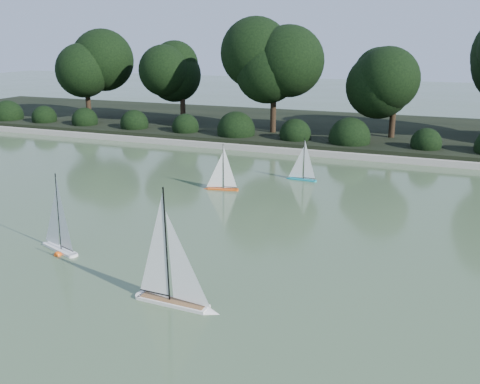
# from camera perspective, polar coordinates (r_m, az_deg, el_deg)

# --- Properties ---
(ground) EXTENTS (80.00, 80.00, 0.00)m
(ground) POSITION_cam_1_polar(r_m,az_deg,el_deg) (8.24, -0.10, -9.21)
(ground) COLOR #37492B
(ground) RESTS_ON ground
(pond_coping) EXTENTS (40.00, 0.35, 0.18)m
(pond_coping) POSITION_cam_1_polar(r_m,az_deg,el_deg) (16.52, 11.42, 3.87)
(pond_coping) COLOR gray
(pond_coping) RESTS_ON ground
(far_bank) EXTENTS (40.00, 8.00, 0.30)m
(far_bank) POSITION_cam_1_polar(r_m,az_deg,el_deg) (20.39, 13.46, 6.24)
(far_bank) COLOR black
(far_bank) RESTS_ON ground
(tree_line) EXTENTS (26.31, 3.93, 4.39)m
(tree_line) POSITION_cam_1_polar(r_m,az_deg,el_deg) (18.44, 17.13, 12.76)
(tree_line) COLOR black
(tree_line) RESTS_ON ground
(shrub_hedge) EXTENTS (29.10, 1.10, 1.10)m
(shrub_hedge) POSITION_cam_1_polar(r_m,az_deg,el_deg) (17.32, 12.02, 5.62)
(shrub_hedge) COLOR black
(shrub_hedge) RESTS_ON ground
(sailboat_white_a) EXTENTS (1.04, 0.51, 1.46)m
(sailboat_white_a) POSITION_cam_1_polar(r_m,az_deg,el_deg) (9.76, -19.01, -4.53)
(sailboat_white_a) COLOR white
(sailboat_white_a) RESTS_ON ground
(sailboat_white_b) EXTENTS (1.31, 0.27, 1.79)m
(sailboat_white_b) POSITION_cam_1_polar(r_m,az_deg,el_deg) (7.40, -6.58, -10.05)
(sailboat_white_b) COLOR silver
(sailboat_white_b) RESTS_ON ground
(sailboat_orange) EXTENTS (0.89, 0.30, 1.21)m
(sailboat_orange) POSITION_cam_1_polar(r_m,az_deg,el_deg) (12.82, -2.19, 1.08)
(sailboat_orange) COLOR #CF4C13
(sailboat_orange) RESTS_ON ground
(sailboat_teal) EXTENTS (0.86, 0.19, 1.16)m
(sailboat_teal) POSITION_cam_1_polar(r_m,az_deg,el_deg) (13.77, 6.42, 2.04)
(sailboat_teal) COLOR teal
(sailboat_teal) RESTS_ON ground
(race_buoy) EXTENTS (0.13, 0.13, 0.13)m
(race_buoy) POSITION_cam_1_polar(r_m,az_deg,el_deg) (9.57, -18.88, -6.39)
(race_buoy) COLOR #FB560D
(race_buoy) RESTS_ON ground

